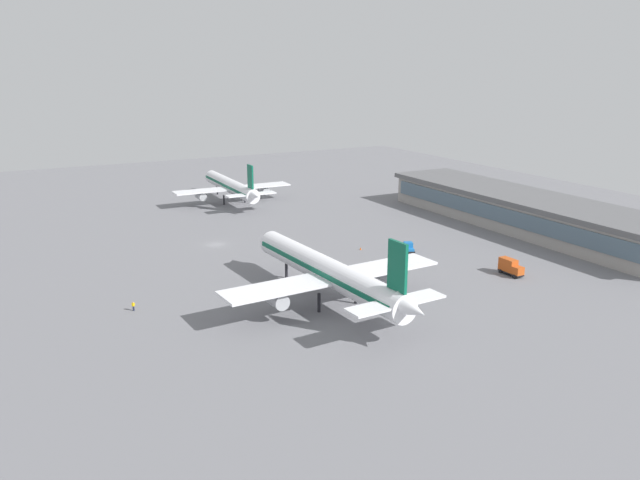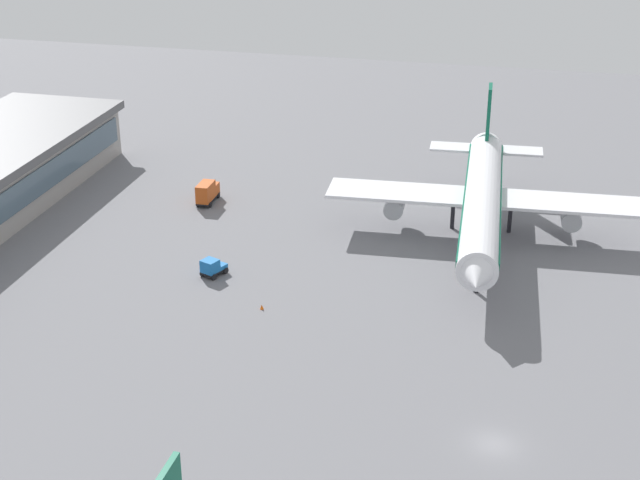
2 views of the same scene
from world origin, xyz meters
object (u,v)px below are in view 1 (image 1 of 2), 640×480
baggage_tug (409,247)px  catering_truck (510,267)px  airplane_taxiing (231,186)px  safety_cone_near_gate (361,248)px  airplane_at_gate (329,272)px  ground_crew_worker (133,306)px

baggage_tug → catering_truck: size_ratio=0.65×
airplane_taxiing → safety_cone_near_gate: size_ratio=77.22×
airplane_at_gate → catering_truck: 40.97m
airplane_taxiing → baggage_tug: airplane_taxiing is taller
safety_cone_near_gate → airplane_taxiing: bearing=7.1°
airplane_at_gate → catering_truck: airplane_at_gate is taller
airplane_taxiing → safety_cone_near_gate: (-64.74, -8.01, -4.83)m
baggage_tug → ground_crew_worker: (-6.75, 63.94, -0.31)m
airplane_taxiing → baggage_tug: size_ratio=12.60×
airplane_taxiing → ground_crew_worker: bearing=149.6°
catering_truck → ground_crew_worker: catering_truck is taller
airplane_at_gate → safety_cone_near_gate: airplane_at_gate is taller
airplane_at_gate → ground_crew_worker: size_ratio=31.83×
catering_truck → airplane_at_gate: bearing=-95.7°
airplane_at_gate → catering_truck: (-3.71, -40.59, -4.18)m
baggage_tug → safety_cone_near_gate: (7.09, 8.59, -0.86)m
baggage_tug → safety_cone_near_gate: size_ratio=6.13×
airplane_taxiing → ground_crew_worker: airplane_taxiing is taller
airplane_at_gate → ground_crew_worker: (12.66, 32.30, -5.03)m
ground_crew_worker → safety_cone_near_gate: ground_crew_worker is taller
catering_truck → safety_cone_near_gate: 34.96m
safety_cone_near_gate → catering_truck: bearing=-149.9°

